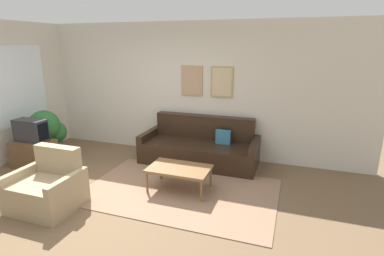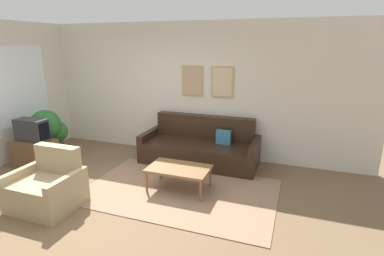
{
  "view_description": "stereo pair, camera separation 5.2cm",
  "coord_description": "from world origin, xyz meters",
  "views": [
    {
      "loc": [
        2.5,
        -3.24,
        2.27
      ],
      "look_at": [
        0.84,
        1.5,
        0.85
      ],
      "focal_mm": 28.0,
      "sensor_mm": 36.0,
      "label": 1
    },
    {
      "loc": [
        2.55,
        -3.22,
        2.27
      ],
      "look_at": [
        0.84,
        1.5,
        0.85
      ],
      "focal_mm": 28.0,
      "sensor_mm": 36.0,
      "label": 2
    }
  ],
  "objects": [
    {
      "name": "tv",
      "position": [
        -2.06,
        0.79,
        0.73
      ],
      "size": [
        0.6,
        0.28,
        0.41
      ],
      "color": "#2D2D33",
      "rests_on": "tv_stand"
    },
    {
      "name": "couch",
      "position": [
        0.82,
        2.05,
        0.3
      ],
      "size": [
        2.25,
        0.9,
        0.89
      ],
      "color": "black",
      "rests_on": "ground_plane"
    },
    {
      "name": "potted_plant_by_window",
      "position": [
        -2.14,
        1.45,
        0.46
      ],
      "size": [
        0.45,
        0.45,
        0.72
      ],
      "color": "#383D42",
      "rests_on": "ground_plane"
    },
    {
      "name": "area_rug",
      "position": [
        0.9,
        0.77,
        0.01
      ],
      "size": [
        2.99,
        1.89,
        0.01
      ],
      "color": "#937056",
      "rests_on": "ground_plane"
    },
    {
      "name": "wall_back",
      "position": [
        0.01,
        2.51,
        1.35
      ],
      "size": [
        8.0,
        0.09,
        2.7
      ],
      "color": "beige",
      "rests_on": "ground_plane"
    },
    {
      "name": "potted_plant_small",
      "position": [
        -2.21,
        1.53,
        0.37
      ],
      "size": [
        0.36,
        0.36,
        0.66
      ],
      "color": "slate",
      "rests_on": "ground_plane"
    },
    {
      "name": "armchair",
      "position": [
        -0.72,
        -0.27,
        0.28
      ],
      "size": [
        0.9,
        0.76,
        0.83
      ],
      "rotation": [
        0.0,
        0.0,
        -0.05
      ],
      "color": "tan",
      "rests_on": "ground_plane"
    },
    {
      "name": "potted_plant_tall",
      "position": [
        -2.15,
        1.19,
        0.68
      ],
      "size": [
        0.6,
        0.6,
        1.01
      ],
      "color": "beige",
      "rests_on": "ground_plane"
    },
    {
      "name": "tv_stand",
      "position": [
        -2.07,
        0.79,
        0.26
      ],
      "size": [
        0.76,
        0.47,
        0.52
      ],
      "color": "brown",
      "rests_on": "ground_plane"
    },
    {
      "name": "ground_plane",
      "position": [
        0.0,
        0.0,
        0.0
      ],
      "size": [
        16.0,
        16.0,
        0.0
      ],
      "primitive_type": "plane",
      "color": "brown"
    },
    {
      "name": "coffee_table",
      "position": [
        0.87,
        0.82,
        0.35
      ],
      "size": [
        0.97,
        0.59,
        0.39
      ],
      "color": "brown",
      "rests_on": "ground_plane"
    }
  ]
}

